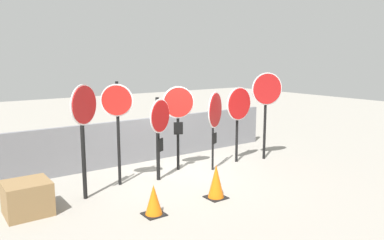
{
  "coord_description": "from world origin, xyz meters",
  "views": [
    {
      "loc": [
        -5.23,
        -7.6,
        2.91
      ],
      "look_at": [
        0.23,
        0.0,
        1.35
      ],
      "focal_mm": 35.0,
      "sensor_mm": 36.0,
      "label": 1
    }
  ],
  "objects_px": {
    "stop_sign_2": "(159,125)",
    "traffic_cone_0": "(154,200)",
    "traffic_cone_1": "(216,182)",
    "stop_sign_0": "(84,119)",
    "stop_sign_6": "(267,97)",
    "stop_sign_4": "(215,114)",
    "stop_sign_1": "(117,112)",
    "stop_sign_5": "(239,109)",
    "storage_crate": "(27,198)",
    "stop_sign_3": "(178,110)"
  },
  "relations": [
    {
      "from": "traffic_cone_0",
      "to": "stop_sign_2",
      "type": "bearing_deg",
      "value": 55.77
    },
    {
      "from": "stop_sign_6",
      "to": "stop_sign_2",
      "type": "bearing_deg",
      "value": -162.58
    },
    {
      "from": "stop_sign_5",
      "to": "traffic_cone_0",
      "type": "height_order",
      "value": "stop_sign_5"
    },
    {
      "from": "stop_sign_4",
      "to": "stop_sign_5",
      "type": "relative_size",
      "value": 0.97
    },
    {
      "from": "stop_sign_1",
      "to": "traffic_cone_1",
      "type": "height_order",
      "value": "stop_sign_1"
    },
    {
      "from": "stop_sign_1",
      "to": "stop_sign_6",
      "type": "height_order",
      "value": "stop_sign_6"
    },
    {
      "from": "stop_sign_2",
      "to": "traffic_cone_1",
      "type": "relative_size",
      "value": 2.8
    },
    {
      "from": "stop_sign_3",
      "to": "stop_sign_5",
      "type": "distance_m",
      "value": 1.82
    },
    {
      "from": "stop_sign_4",
      "to": "traffic_cone_0",
      "type": "bearing_deg",
      "value": 178.92
    },
    {
      "from": "stop_sign_5",
      "to": "traffic_cone_1",
      "type": "bearing_deg",
      "value": -145.9
    },
    {
      "from": "traffic_cone_1",
      "to": "traffic_cone_0",
      "type": "bearing_deg",
      "value": 179.62
    },
    {
      "from": "stop_sign_4",
      "to": "storage_crate",
      "type": "height_order",
      "value": "stop_sign_4"
    },
    {
      "from": "stop_sign_6",
      "to": "traffic_cone_1",
      "type": "relative_size",
      "value": 3.51
    },
    {
      "from": "stop_sign_0",
      "to": "stop_sign_1",
      "type": "relative_size",
      "value": 1.0
    },
    {
      "from": "stop_sign_5",
      "to": "traffic_cone_1",
      "type": "relative_size",
      "value": 2.97
    },
    {
      "from": "stop_sign_1",
      "to": "storage_crate",
      "type": "xyz_separation_m",
      "value": [
        -2.09,
        -0.48,
        -1.4
      ]
    },
    {
      "from": "stop_sign_6",
      "to": "traffic_cone_0",
      "type": "distance_m",
      "value": 5.06
    },
    {
      "from": "stop_sign_6",
      "to": "traffic_cone_0",
      "type": "bearing_deg",
      "value": -141.64
    },
    {
      "from": "traffic_cone_1",
      "to": "stop_sign_4",
      "type": "bearing_deg",
      "value": 51.83
    },
    {
      "from": "stop_sign_1",
      "to": "traffic_cone_0",
      "type": "height_order",
      "value": "stop_sign_1"
    },
    {
      "from": "traffic_cone_0",
      "to": "traffic_cone_1",
      "type": "bearing_deg",
      "value": -0.38
    },
    {
      "from": "stop_sign_0",
      "to": "stop_sign_1",
      "type": "distance_m",
      "value": 0.99
    },
    {
      "from": "traffic_cone_0",
      "to": "traffic_cone_1",
      "type": "xyz_separation_m",
      "value": [
        1.49,
        -0.01,
        0.06
      ]
    },
    {
      "from": "stop_sign_4",
      "to": "stop_sign_6",
      "type": "relative_size",
      "value": 0.82
    },
    {
      "from": "stop_sign_1",
      "to": "stop_sign_6",
      "type": "relative_size",
      "value": 0.96
    },
    {
      "from": "stop_sign_0",
      "to": "stop_sign_6",
      "type": "height_order",
      "value": "stop_sign_6"
    },
    {
      "from": "stop_sign_6",
      "to": "stop_sign_1",
      "type": "bearing_deg",
      "value": -165.0
    },
    {
      "from": "stop_sign_1",
      "to": "traffic_cone_0",
      "type": "bearing_deg",
      "value": -61.56
    },
    {
      "from": "stop_sign_3",
      "to": "storage_crate",
      "type": "height_order",
      "value": "stop_sign_3"
    },
    {
      "from": "stop_sign_2",
      "to": "traffic_cone_0",
      "type": "bearing_deg",
      "value": -150.86
    },
    {
      "from": "stop_sign_4",
      "to": "stop_sign_6",
      "type": "bearing_deg",
      "value": -31.61
    },
    {
      "from": "stop_sign_5",
      "to": "traffic_cone_0",
      "type": "relative_size",
      "value": 3.62
    },
    {
      "from": "stop_sign_4",
      "to": "stop_sign_5",
      "type": "xyz_separation_m",
      "value": [
        1.02,
        0.21,
        0.04
      ]
    },
    {
      "from": "stop_sign_1",
      "to": "stop_sign_6",
      "type": "distance_m",
      "value": 4.41
    },
    {
      "from": "stop_sign_5",
      "to": "stop_sign_6",
      "type": "xyz_separation_m",
      "value": [
        0.84,
        -0.24,
        0.3
      ]
    },
    {
      "from": "stop_sign_0",
      "to": "stop_sign_4",
      "type": "bearing_deg",
      "value": -33.59
    },
    {
      "from": "stop_sign_0",
      "to": "stop_sign_6",
      "type": "relative_size",
      "value": 0.96
    },
    {
      "from": "traffic_cone_0",
      "to": "stop_sign_6",
      "type": "bearing_deg",
      "value": 18.41
    },
    {
      "from": "stop_sign_6",
      "to": "stop_sign_3",
      "type": "bearing_deg",
      "value": -172.15
    },
    {
      "from": "stop_sign_6",
      "to": "storage_crate",
      "type": "bearing_deg",
      "value": -159.13
    },
    {
      "from": "stop_sign_1",
      "to": "stop_sign_2",
      "type": "distance_m",
      "value": 1.05
    },
    {
      "from": "stop_sign_6",
      "to": "stop_sign_4",
      "type": "bearing_deg",
      "value": -160.89
    },
    {
      "from": "stop_sign_6",
      "to": "traffic_cone_0",
      "type": "relative_size",
      "value": 4.28
    },
    {
      "from": "stop_sign_2",
      "to": "stop_sign_3",
      "type": "relative_size",
      "value": 0.91
    },
    {
      "from": "stop_sign_4",
      "to": "storage_crate",
      "type": "distance_m",
      "value": 4.77
    },
    {
      "from": "stop_sign_2",
      "to": "stop_sign_5",
      "type": "relative_size",
      "value": 0.94
    },
    {
      "from": "stop_sign_3",
      "to": "traffic_cone_0",
      "type": "bearing_deg",
      "value": -111.25
    },
    {
      "from": "stop_sign_5",
      "to": "traffic_cone_0",
      "type": "distance_m",
      "value": 4.31
    },
    {
      "from": "stop_sign_5",
      "to": "traffic_cone_0",
      "type": "xyz_separation_m",
      "value": [
        -3.73,
        -1.76,
        -1.24
      ]
    },
    {
      "from": "stop_sign_2",
      "to": "traffic_cone_0",
      "type": "xyz_separation_m",
      "value": [
        -1.14,
        -1.67,
        -1.06
      ]
    }
  ]
}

